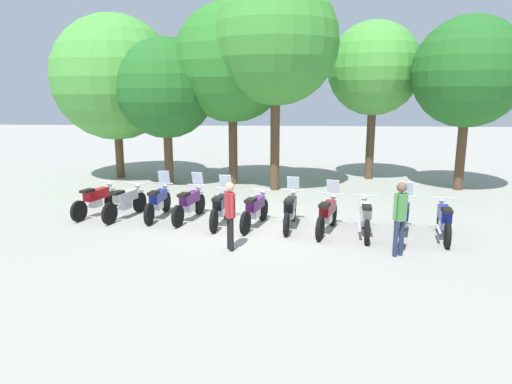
% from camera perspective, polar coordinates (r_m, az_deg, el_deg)
% --- Properties ---
extents(ground_plane, '(80.00, 80.00, 0.00)m').
position_cam_1_polar(ground_plane, '(13.55, -0.13, -4.17)').
color(ground_plane, '#9E9B93').
extents(motorcycle_0, '(0.85, 2.12, 0.99)m').
position_cam_1_polar(motorcycle_0, '(15.43, -18.88, -0.88)').
color(motorcycle_0, black).
rests_on(motorcycle_0, ground_plane).
extents(motorcycle_1, '(0.84, 2.13, 0.99)m').
position_cam_1_polar(motorcycle_1, '(14.88, -15.61, -1.14)').
color(motorcycle_1, black).
rests_on(motorcycle_1, ground_plane).
extents(motorcycle_2, '(0.62, 2.19, 1.37)m').
position_cam_1_polar(motorcycle_2, '(14.64, -11.82, -1.10)').
color(motorcycle_2, black).
rests_on(motorcycle_2, ground_plane).
extents(motorcycle_3, '(0.78, 2.15, 1.37)m').
position_cam_1_polar(motorcycle_3, '(14.22, -8.08, -1.35)').
color(motorcycle_3, black).
rests_on(motorcycle_3, ground_plane).
extents(motorcycle_4, '(0.64, 2.19, 1.37)m').
position_cam_1_polar(motorcycle_4, '(13.64, -4.31, -1.84)').
color(motorcycle_4, black).
rests_on(motorcycle_4, ground_plane).
extents(motorcycle_5, '(0.83, 2.14, 0.99)m').
position_cam_1_polar(motorcycle_5, '(13.38, -0.12, -2.15)').
color(motorcycle_5, black).
rests_on(motorcycle_5, ground_plane).
extents(motorcycle_6, '(0.67, 2.18, 1.37)m').
position_cam_1_polar(motorcycle_6, '(13.35, 4.19, -2.15)').
color(motorcycle_6, black).
rests_on(motorcycle_6, ground_plane).
extents(motorcycle_7, '(0.87, 2.11, 1.37)m').
position_cam_1_polar(motorcycle_7, '(13.01, 8.68, -2.65)').
color(motorcycle_7, black).
rests_on(motorcycle_7, ground_plane).
extents(motorcycle_8, '(0.63, 2.19, 0.99)m').
position_cam_1_polar(motorcycle_8, '(12.95, 13.16, -2.96)').
color(motorcycle_8, black).
rests_on(motorcycle_8, ground_plane).
extents(motorcycle_9, '(0.83, 2.13, 1.37)m').
position_cam_1_polar(motorcycle_9, '(13.16, 17.53, -2.91)').
color(motorcycle_9, black).
rests_on(motorcycle_9, ground_plane).
extents(motorcycle_10, '(0.74, 2.17, 0.99)m').
position_cam_1_polar(motorcycle_10, '(13.27, 21.92, -3.18)').
color(motorcycle_10, black).
rests_on(motorcycle_10, ground_plane).
extents(person_0, '(0.30, 0.40, 1.69)m').
position_cam_1_polar(person_0, '(11.31, -3.19, -2.30)').
color(person_0, black).
rests_on(person_0, ground_plane).
extents(person_1, '(0.39, 0.32, 1.78)m').
position_cam_1_polar(person_1, '(11.37, 17.15, -2.45)').
color(person_1, '#232D4C').
rests_on(person_1, ground_plane).
extents(tree_0, '(5.35, 5.35, 7.06)m').
position_cam_1_polar(tree_0, '(21.68, -16.82, 13.17)').
color(tree_0, brown).
rests_on(tree_0, ground_plane).
extents(tree_1, '(4.02, 4.02, 5.94)m').
position_cam_1_polar(tree_1, '(19.64, -10.92, 12.28)').
color(tree_1, brown).
rests_on(tree_1, ground_plane).
extents(tree_2, '(4.74, 4.74, 7.31)m').
position_cam_1_polar(tree_2, '(19.37, -2.92, 15.45)').
color(tree_2, brown).
rests_on(tree_2, ground_plane).
extents(tree_3, '(4.73, 4.73, 7.99)m').
position_cam_1_polar(tree_3, '(18.25, 2.43, 17.81)').
color(tree_3, brown).
rests_on(tree_3, ground_plane).
extents(tree_4, '(3.96, 3.96, 6.74)m').
position_cam_1_polar(tree_4, '(21.14, 14.19, 14.34)').
color(tree_4, brown).
rests_on(tree_4, ground_plane).
extents(tree_5, '(4.17, 4.17, 6.60)m').
position_cam_1_polar(tree_5, '(19.84, 24.45, 13.12)').
color(tree_5, brown).
rests_on(tree_5, ground_plane).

